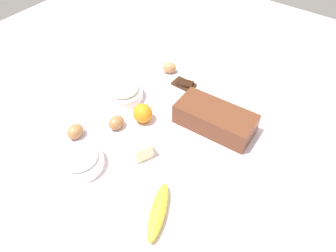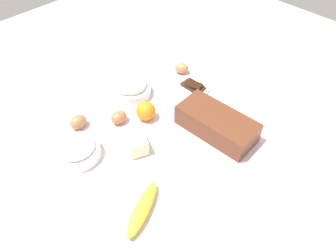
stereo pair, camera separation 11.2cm
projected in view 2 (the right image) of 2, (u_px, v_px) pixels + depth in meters
ground_plane at (168, 136)px, 1.16m from camera, size 2.40×2.40×0.02m
loaf_pan at (217, 123)px, 1.13m from camera, size 0.29×0.14×0.08m
flour_bowl at (131, 88)px, 1.28m from camera, size 0.15×0.15×0.07m
sugar_bowl at (77, 150)px, 1.06m from camera, size 0.15×0.15×0.07m
banana at (142, 209)px, 0.92m from camera, size 0.12×0.19×0.04m
orange_fruit at (145, 111)px, 1.18m from camera, size 0.07×0.07×0.07m
butter_block at (135, 143)px, 1.08m from camera, size 0.11×0.09×0.06m
egg_near_butter at (119, 117)px, 1.17m from camera, size 0.05×0.06×0.05m
egg_beside_bowl at (182, 68)px, 1.38m from camera, size 0.07×0.07×0.05m
egg_loose at (78, 122)px, 1.16m from camera, size 0.06×0.07×0.05m
chocolate_plate at (193, 87)px, 1.31m from camera, size 0.13×0.13×0.03m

